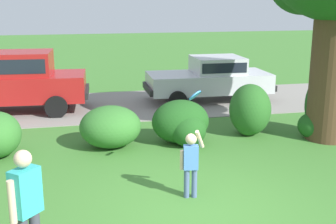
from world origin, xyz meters
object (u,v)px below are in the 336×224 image
at_px(parked_sedan, 211,77).
at_px(adult_onlooker, 27,208).
at_px(parked_suv, 12,79).
at_px(frisbee, 195,95).
at_px(child_thrower, 191,160).

distance_m(parked_sedan, adult_onlooker, 10.72).
height_order(parked_suv, frisbee, parked_suv).
relative_size(parked_sedan, frisbee, 13.98).
height_order(parked_sedan, frisbee, frisbee).
relative_size(parked_suv, frisbee, 15.16).
height_order(parked_sedan, parked_suv, parked_suv).
distance_m(parked_suv, child_thrower, 8.21).
distance_m(parked_sedan, frisbee, 7.09).
height_order(parked_suv, child_thrower, parked_suv).
bearing_deg(child_thrower, parked_sedan, 69.56).
distance_m(child_thrower, frisbee, 1.32).
xyz_separation_m(frisbee, adult_onlooker, (-2.93, -2.68, -0.73)).
height_order(child_thrower, adult_onlooker, adult_onlooker).
distance_m(child_thrower, adult_onlooker, 3.23).
xyz_separation_m(child_thrower, adult_onlooker, (-2.63, -1.86, 0.27)).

